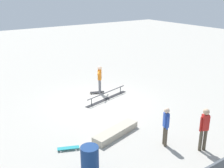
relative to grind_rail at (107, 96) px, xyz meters
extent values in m
plane|color=#ADA89E|center=(0.58, 0.28, -0.18)|extent=(60.00, 60.00, 0.00)
cube|color=black|center=(0.00, 0.00, -0.17)|extent=(3.00, 0.99, 0.01)
cylinder|color=#47474C|center=(-1.11, -0.29, 0.01)|extent=(0.04, 0.04, 0.38)
cylinder|color=#47474C|center=(1.11, 0.29, 0.01)|extent=(0.04, 0.04, 0.38)
cylinder|color=#47474C|center=(0.00, 0.00, 0.20)|extent=(2.80, 0.77, 0.05)
cube|color=#B2A893|center=(1.79, 3.40, -0.04)|extent=(2.28, 1.06, 0.28)
cylinder|color=slate|center=(-0.07, -0.84, 0.23)|extent=(0.17, 0.17, 0.82)
cylinder|color=slate|center=(-0.18, -0.96, 0.23)|extent=(0.17, 0.17, 0.82)
cube|color=orange|center=(-0.12, -0.90, 0.93)|extent=(0.28, 0.28, 0.58)
sphere|color=beige|center=(-0.12, -0.90, 1.33)|extent=(0.22, 0.22, 0.22)
cylinder|color=orange|center=(0.12, -0.61, 1.15)|extent=(0.41, 0.47, 0.08)
cylinder|color=orange|center=(-0.37, -1.19, 1.15)|extent=(0.41, 0.47, 0.08)
cube|color=black|center=(0.00, -1.00, -0.10)|extent=(0.81, 0.50, 0.02)
cylinder|color=white|center=(0.30, -1.00, -0.15)|extent=(0.06, 0.05, 0.05)
cylinder|color=white|center=(0.21, -1.21, -0.15)|extent=(0.06, 0.05, 0.05)
cylinder|color=white|center=(-0.20, -0.79, -0.15)|extent=(0.06, 0.05, 0.05)
cylinder|color=white|center=(-0.29, -1.00, -0.15)|extent=(0.06, 0.05, 0.05)
cylinder|color=brown|center=(-0.11, 6.03, 0.24)|extent=(0.16, 0.16, 0.84)
cylinder|color=brown|center=(-0.27, 6.10, 0.24)|extent=(0.16, 0.16, 0.84)
cube|color=red|center=(-0.19, 6.07, 0.96)|extent=(0.28, 0.26, 0.60)
sphere|color=tan|center=(-0.19, 6.07, 1.37)|extent=(0.23, 0.23, 0.23)
cylinder|color=red|center=(-0.05, 6.01, 0.91)|extent=(0.10, 0.10, 0.56)
cylinder|color=red|center=(-0.33, 6.12, 0.91)|extent=(0.10, 0.10, 0.56)
cylinder|color=brown|center=(0.72, 5.12, 0.21)|extent=(0.15, 0.15, 0.78)
cylinder|color=brown|center=(0.66, 4.98, 0.21)|extent=(0.15, 0.15, 0.78)
cube|color=#2D51B7|center=(0.69, 5.05, 0.88)|extent=(0.25, 0.26, 0.55)
sphere|color=beige|center=(0.69, 5.05, 1.26)|extent=(0.21, 0.21, 0.21)
cylinder|color=#2D51B7|center=(0.75, 5.17, 0.83)|extent=(0.09, 0.09, 0.52)
cylinder|color=#2D51B7|center=(0.64, 4.92, 0.83)|extent=(0.09, 0.09, 0.52)
cube|color=teal|center=(3.85, 3.29, -0.10)|extent=(0.82, 0.49, 0.02)
cylinder|color=white|center=(4.14, 3.29, -0.15)|extent=(0.06, 0.05, 0.05)
cylinder|color=white|center=(4.06, 3.08, -0.15)|extent=(0.06, 0.05, 0.05)
cylinder|color=white|center=(3.64, 3.50, -0.15)|extent=(0.06, 0.05, 0.05)
cylinder|color=white|center=(3.55, 3.29, -0.15)|extent=(0.06, 0.05, 0.05)
cylinder|color=navy|center=(3.84, 4.89, 0.30)|extent=(0.58, 0.58, 0.95)
camera|label=1|loc=(7.35, 11.28, 5.40)|focal=43.28mm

